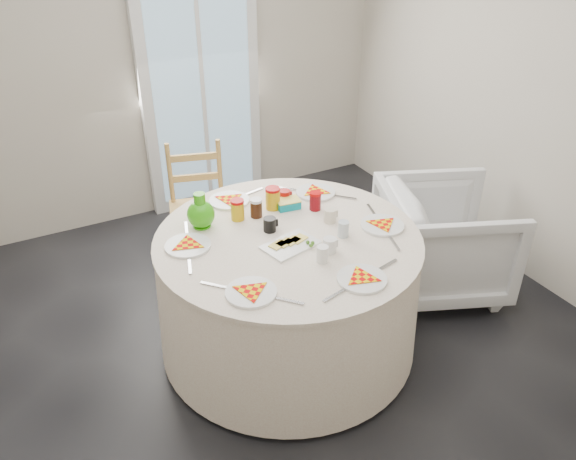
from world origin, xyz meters
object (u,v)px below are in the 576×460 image
armchair (443,238)px  green_pitcher (200,209)px  wooden_chair (199,208)px  table (288,292)px

armchair → green_pitcher: green_pitcher is taller
wooden_chair → armchair: (1.35, -1.03, -0.08)m
table → wooden_chair: size_ratio=1.66×
wooden_chair → green_pitcher: 0.86m
table → wooden_chair: 1.06m
table → armchair: bearing=1.0°
wooden_chair → armchair: wooden_chair is taller
wooden_chair → green_pitcher: green_pitcher is taller
table → armchair: 1.19m
armchair → green_pitcher: size_ratio=4.03×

